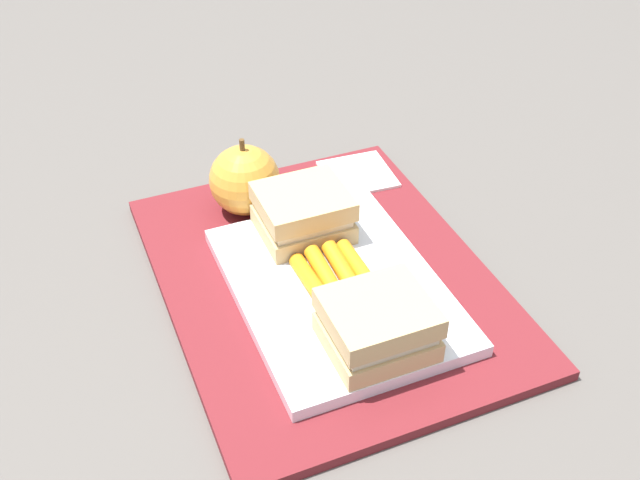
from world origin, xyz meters
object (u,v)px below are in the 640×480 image
object	(u,v)px
food_tray	(337,288)
carrot_sticks_bundle	(337,277)
apple	(245,180)
paper_napkin	(358,174)
sandwich_half_left	(378,325)
sandwich_half_right	(303,213)

from	to	relation	value
food_tray	carrot_sticks_bundle	distance (m)	0.01
apple	paper_napkin	xyz separation A→B (m)	(0.01, -0.13, -0.03)
food_tray	apple	size ratio (longest dim) A/B	2.86
carrot_sticks_bundle	apple	xyz separation A→B (m)	(0.15, 0.03, 0.02)
sandwich_half_left	apple	bearing A→B (deg)	8.38
sandwich_half_left	carrot_sticks_bundle	bearing A→B (deg)	-0.03
apple	carrot_sticks_bundle	bearing A→B (deg)	-167.25
sandwich_half_left	paper_napkin	world-z (taller)	sandwich_half_left
sandwich_half_left	sandwich_half_right	xyz separation A→B (m)	(0.16, 0.00, 0.00)
food_tray	carrot_sticks_bundle	bearing A→B (deg)	-3.06
food_tray	sandwich_half_right	distance (m)	0.08
sandwich_half_left	apple	xyz separation A→B (m)	(0.23, 0.03, 0.00)
carrot_sticks_bundle	apple	world-z (taller)	apple
food_tray	sandwich_half_left	bearing A→B (deg)	180.00
sandwich_half_right	carrot_sticks_bundle	distance (m)	0.08
sandwich_half_right	paper_napkin	distance (m)	0.13
food_tray	apple	xyz separation A→B (m)	(0.15, 0.03, 0.03)
food_tray	paper_napkin	size ratio (longest dim) A/B	3.29
food_tray	carrot_sticks_bundle	size ratio (longest dim) A/B	2.98
sandwich_half_right	sandwich_half_left	bearing A→B (deg)	180.00
carrot_sticks_bundle	paper_napkin	size ratio (longest dim) A/B	1.10
carrot_sticks_bundle	paper_napkin	distance (m)	0.19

